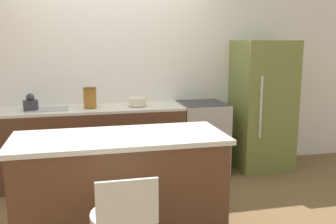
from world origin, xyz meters
TOP-DOWN VIEW (x-y plane):
  - ground_plane at (0.00, 0.00)m, footprint 14.00×14.00m
  - wall_back at (0.00, 0.64)m, footprint 8.00×0.06m
  - back_counter at (-0.35, 0.32)m, footprint 2.31×0.59m
  - kitchen_island at (-0.08, -1.08)m, footprint 1.77×0.73m
  - oven_range at (1.10, 0.32)m, footprint 0.57×0.61m
  - refrigerator at (1.91, 0.29)m, footprint 0.69×0.67m
  - kettle at (-0.94, 0.30)m, footprint 0.17×0.17m
  - mixing_bowl at (0.28, 0.30)m, footprint 0.21×0.21m
  - canister_jar at (-0.28, 0.30)m, footprint 0.15×0.15m

SIDE VIEW (x-z plane):
  - ground_plane at x=0.00m, z-range 0.00..0.00m
  - back_counter at x=-0.35m, z-range 0.00..0.89m
  - kitchen_island at x=-0.08m, z-range 0.00..0.89m
  - oven_range at x=1.10m, z-range 0.00..0.90m
  - refrigerator at x=1.91m, z-range 0.00..1.67m
  - mixing_bowl at x=0.28m, z-range 0.90..0.99m
  - kettle at x=-0.94m, z-range 0.88..1.06m
  - canister_jar at x=-0.28m, z-range 0.90..1.13m
  - wall_back at x=0.00m, z-range 0.00..2.60m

